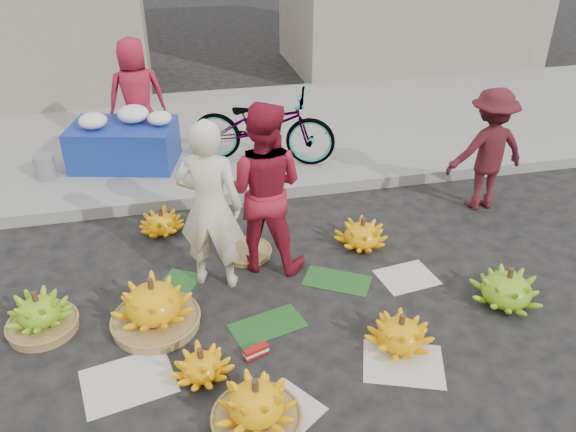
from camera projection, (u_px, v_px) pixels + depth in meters
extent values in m
plane|color=black|center=(274.00, 310.00, 5.19)|extent=(80.00, 80.00, 0.00)
cube|color=gray|center=(239.00, 194.00, 7.00)|extent=(40.00, 0.25, 0.15)
cube|color=gray|center=(220.00, 133.00, 8.78)|extent=(40.00, 4.00, 0.12)
cylinder|color=olive|center=(156.00, 321.00, 4.98)|extent=(0.77, 0.77, 0.09)
cylinder|color=#42281A|center=(151.00, 285.00, 4.78)|extent=(0.05, 0.05, 0.12)
cylinder|color=#42281A|center=(200.00, 355.00, 4.37)|extent=(0.05, 0.05, 0.12)
cylinder|color=olive|center=(257.00, 420.00, 4.06)|extent=(0.64, 0.64, 0.09)
cylinder|color=#42281A|center=(255.00, 387.00, 3.89)|extent=(0.05, 0.05, 0.12)
cylinder|color=#42281A|center=(402.00, 321.00, 4.64)|extent=(0.05, 0.05, 0.12)
cylinder|color=#42281A|center=(510.00, 274.00, 5.11)|extent=(0.05, 0.05, 0.12)
cylinder|color=#42281A|center=(363.00, 223.00, 5.98)|extent=(0.05, 0.05, 0.12)
cylinder|color=olive|center=(43.00, 326.00, 4.93)|extent=(0.59, 0.59, 0.09)
cylinder|color=#42281A|center=(35.00, 298.00, 4.78)|extent=(0.05, 0.05, 0.12)
cylinder|color=#42281A|center=(160.00, 213.00, 6.24)|extent=(0.05, 0.05, 0.12)
cylinder|color=olive|center=(247.00, 252.00, 5.96)|extent=(0.54, 0.54, 0.06)
cube|color=#AA1712|center=(256.00, 352.00, 4.65)|extent=(0.22, 0.13, 0.09)
imported|color=white|center=(210.00, 207.00, 5.15)|extent=(0.72, 0.59, 1.69)
imported|color=#B51B32|center=(263.00, 189.00, 5.41)|extent=(1.03, 0.93, 1.74)
imported|color=maroon|center=(488.00, 150.00, 6.53)|extent=(0.97, 0.58, 1.47)
cube|color=navy|center=(124.00, 145.00, 7.52)|extent=(1.51, 1.14, 0.56)
ellipsoid|color=white|center=(93.00, 121.00, 7.22)|extent=(0.36, 0.36, 0.20)
ellipsoid|color=white|center=(133.00, 114.00, 7.40)|extent=(0.40, 0.40, 0.22)
ellipsoid|color=white|center=(160.00, 119.00, 7.34)|extent=(0.31, 0.31, 0.17)
cylinder|color=gray|center=(45.00, 167.00, 7.23)|extent=(0.27, 0.27, 0.30)
imported|color=#B51B32|center=(137.00, 96.00, 7.68)|extent=(0.83, 0.60, 1.58)
imported|color=gray|center=(263.00, 126.00, 7.49)|extent=(1.32, 2.06, 1.02)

